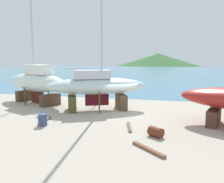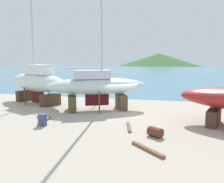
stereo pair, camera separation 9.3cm
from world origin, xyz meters
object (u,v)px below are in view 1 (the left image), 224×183
sailboat_small_center (96,86)px  sailboat_mid_port (37,82)px  barrel_tar_black (43,120)px  barrel_rust_far (156,132)px

sailboat_small_center → sailboat_mid_port: sailboat_mid_port is taller
barrel_tar_black → barrel_rust_far: bearing=-3.8°
barrel_tar_black → sailboat_mid_port: bearing=123.4°
sailboat_small_center → sailboat_mid_port: (-7.14, 1.63, 0.08)m
sailboat_mid_port → barrel_rust_far: size_ratio=19.39×
sailboat_small_center → sailboat_mid_port: 7.32m
sailboat_mid_port → barrel_rust_far: sailboat_mid_port is taller
barrel_tar_black → barrel_rust_far: (7.95, -0.53, -0.12)m
sailboat_mid_port → barrel_rust_far: 15.46m
sailboat_small_center → barrel_tar_black: (-2.11, -6.01, -1.82)m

